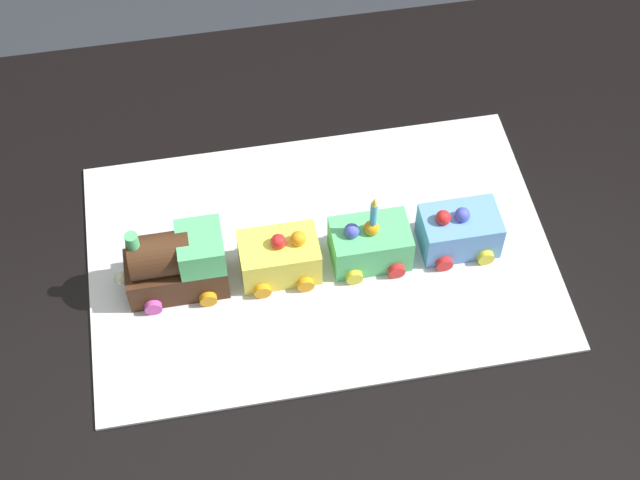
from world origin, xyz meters
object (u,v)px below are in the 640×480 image
Objects in this scene: cake_locomotive at (176,264)px; cake_car_flatbed_sky_blue at (459,231)px; cake_car_hopper_lemon at (280,257)px; dining_table at (366,320)px; birthday_candle at (374,211)px; cake_car_caboose_mint_green at (370,244)px.

cake_locomotive is 0.36m from cake_car_flatbed_sky_blue.
cake_locomotive reaches higher than cake_car_hopper_lemon.
birthday_candle reaches higher than dining_table.
dining_table is 0.29m from cake_locomotive.
cake_car_caboose_mint_green is (0.25, 0.00, -0.02)m from cake_locomotive.
dining_table is 0.21m from birthday_candle.
dining_table is 0.19m from cake_car_flatbed_sky_blue.
cake_car_caboose_mint_green is 0.07m from birthday_candle.
cake_locomotive is (-0.24, 0.03, 0.16)m from dining_table.
cake_car_hopper_lemon is 0.14m from birthday_candle.
birthday_candle reaches higher than cake_locomotive.
cake_locomotive is at bearing 173.09° from dining_table.
cake_car_caboose_mint_green is at bearing 180.00° from birthday_candle.
cake_car_flatbed_sky_blue is at bearing 0.00° from cake_car_hopper_lemon.
cake_car_flatbed_sky_blue reaches higher than dining_table.
dining_table is at bearing -166.72° from cake_car_flatbed_sky_blue.
cake_locomotive is at bearing -180.00° from cake_car_caboose_mint_green.
dining_table is at bearing -14.70° from cake_car_hopper_lemon.
cake_car_flatbed_sky_blue is at bearing 0.00° from birthday_candle.
cake_car_hopper_lemon and cake_car_caboose_mint_green have the same top height.
cake_car_flatbed_sky_blue is (0.12, 0.00, 0.00)m from cake_car_caboose_mint_green.
cake_car_hopper_lemon is at bearing 165.30° from dining_table.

